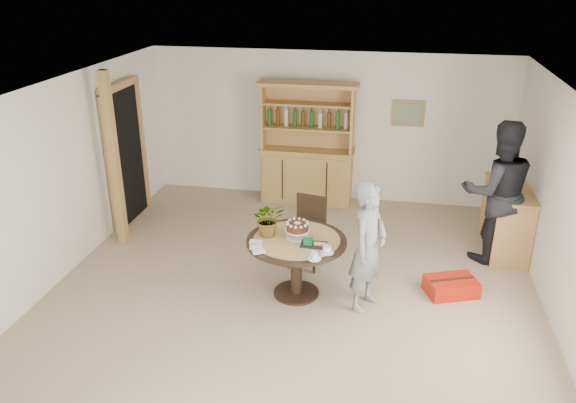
# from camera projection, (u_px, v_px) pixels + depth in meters

# --- Properties ---
(ground) EXTENTS (7.00, 7.00, 0.00)m
(ground) POSITION_uv_depth(u_px,v_px,m) (288.00, 305.00, 6.73)
(ground) COLOR tan
(ground) RESTS_ON ground
(room_shell) EXTENTS (6.04, 7.04, 2.52)m
(room_shell) POSITION_uv_depth(u_px,v_px,m) (289.00, 168.00, 6.05)
(room_shell) COLOR white
(room_shell) RESTS_ON ground
(doorway) EXTENTS (0.13, 1.10, 2.18)m
(doorway) POSITION_uv_depth(u_px,v_px,m) (125.00, 152.00, 8.61)
(doorway) COLOR black
(doorway) RESTS_ON ground
(pine_post) EXTENTS (0.12, 0.12, 2.50)m
(pine_post) POSITION_uv_depth(u_px,v_px,m) (114.00, 161.00, 7.79)
(pine_post) COLOR #AF8A49
(pine_post) RESTS_ON ground
(hutch) EXTENTS (1.62, 0.54, 2.04)m
(hutch) POSITION_uv_depth(u_px,v_px,m) (307.00, 162.00, 9.44)
(hutch) COLOR tan
(hutch) RESTS_ON ground
(sideboard) EXTENTS (0.54, 1.26, 0.94)m
(sideboard) POSITION_uv_depth(u_px,v_px,m) (507.00, 219.00, 7.87)
(sideboard) COLOR tan
(sideboard) RESTS_ON ground
(dining_table) EXTENTS (1.20, 1.20, 0.76)m
(dining_table) POSITION_uv_depth(u_px,v_px,m) (297.00, 250.00, 6.72)
(dining_table) COLOR black
(dining_table) RESTS_ON ground
(dining_chair) EXTENTS (0.49, 0.49, 0.95)m
(dining_chair) POSITION_uv_depth(u_px,v_px,m) (309.00, 226.00, 7.50)
(dining_chair) COLOR black
(dining_chair) RESTS_ON ground
(birthday_cake) EXTENTS (0.30, 0.30, 0.20)m
(birthday_cake) POSITION_uv_depth(u_px,v_px,m) (297.00, 228.00, 6.66)
(birthday_cake) COLOR white
(birthday_cake) RESTS_ON dining_table
(flower_vase) EXTENTS (0.47, 0.44, 0.42)m
(flower_vase) POSITION_uv_depth(u_px,v_px,m) (269.00, 219.00, 6.69)
(flower_vase) COLOR #3F7233
(flower_vase) RESTS_ON dining_table
(gift_tray) EXTENTS (0.30, 0.20, 0.08)m
(gift_tray) POSITION_uv_depth(u_px,v_px,m) (313.00, 243.00, 6.50)
(gift_tray) COLOR black
(gift_tray) RESTS_ON dining_table
(coffee_cup_a) EXTENTS (0.15, 0.15, 0.09)m
(coffee_cup_a) POSITION_uv_depth(u_px,v_px,m) (327.00, 250.00, 6.33)
(coffee_cup_a) COLOR white
(coffee_cup_a) RESTS_ON dining_table
(coffee_cup_b) EXTENTS (0.15, 0.15, 0.08)m
(coffee_cup_b) POSITION_uv_depth(u_px,v_px,m) (314.00, 256.00, 6.19)
(coffee_cup_b) COLOR white
(coffee_cup_b) RESTS_ON dining_table
(napkins) EXTENTS (0.24, 0.33, 0.03)m
(napkins) POSITION_uv_depth(u_px,v_px,m) (257.00, 247.00, 6.45)
(napkins) COLOR white
(napkins) RESTS_ON dining_table
(teen_boy) EXTENTS (0.57, 0.68, 1.57)m
(teen_boy) POSITION_uv_depth(u_px,v_px,m) (368.00, 247.00, 6.41)
(teen_boy) COLOR gray
(teen_boy) RESTS_ON ground
(adult_person) EXTENTS (1.06, 0.89, 1.97)m
(adult_person) POSITION_uv_depth(u_px,v_px,m) (497.00, 192.00, 7.43)
(adult_person) COLOR black
(adult_person) RESTS_ON ground
(red_suitcase) EXTENTS (0.70, 0.59, 0.21)m
(red_suitcase) POSITION_uv_depth(u_px,v_px,m) (451.00, 286.00, 6.93)
(red_suitcase) COLOR red
(red_suitcase) RESTS_ON ground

